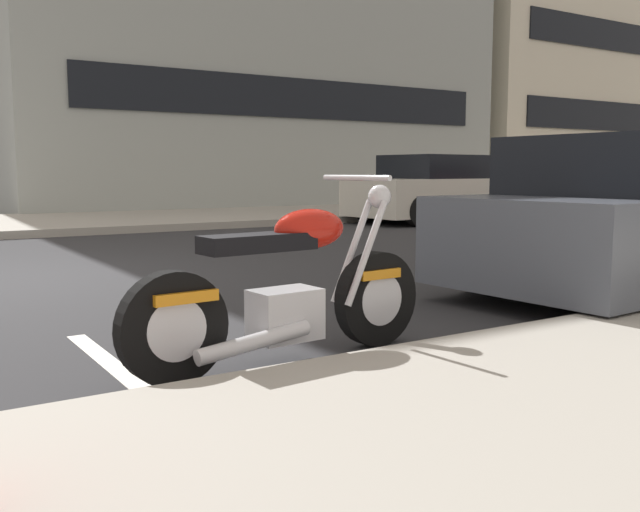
% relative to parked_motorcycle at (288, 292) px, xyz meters
% --- Properties ---
extents(ground_plane, '(260.00, 260.00, 0.00)m').
position_rel_parked_motorcycle_xyz_m(ground_plane, '(-0.91, 4.30, -0.42)').
color(ground_plane, '#28282B').
extents(sidewalk_far_curb, '(120.00, 5.00, 0.14)m').
position_rel_parked_motorcycle_xyz_m(sidewalk_far_curb, '(11.09, 11.44, -0.35)').
color(sidewalk_far_curb, gray).
rests_on(sidewalk_far_curb, ground).
extents(parking_stall_stripe, '(0.12, 2.20, 0.01)m').
position_rel_parked_motorcycle_xyz_m(parking_stall_stripe, '(-0.91, 0.26, -0.42)').
color(parking_stall_stripe, silver).
rests_on(parking_stall_stripe, ground).
extents(parked_motorcycle, '(2.04, 0.62, 1.10)m').
position_rel_parked_motorcycle_xyz_m(parked_motorcycle, '(0.00, 0.00, 0.00)').
color(parked_motorcycle, black).
rests_on(parked_motorcycle, ground).
extents(car_opposite_curb, '(4.13, 2.09, 1.47)m').
position_rel_parked_motorcycle_xyz_m(car_opposite_curb, '(8.52, 8.25, 0.28)').
color(car_opposite_curb, beige).
rests_on(car_opposite_curb, ground).
extents(townhouse_corner_block, '(12.06, 10.00, 14.65)m').
position_rel_parked_motorcycle_xyz_m(townhouse_corner_block, '(22.72, 18.71, 6.90)').
color(townhouse_corner_block, beige).
rests_on(townhouse_corner_block, ground).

